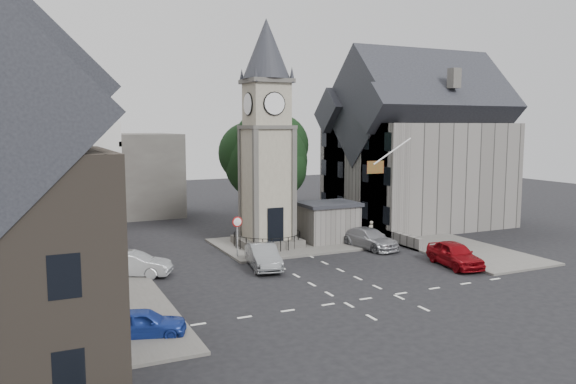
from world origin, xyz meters
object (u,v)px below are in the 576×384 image
stone_shelter (328,222)px  car_west_blue (143,323)px  car_east_red (455,254)px  pedestrian (371,231)px  clock_tower (267,135)px

stone_shelter → car_west_blue: bearing=-140.4°
stone_shelter → car_east_red: 10.40m
stone_shelter → car_east_red: (3.70, -9.69, -0.77)m
stone_shelter → pedestrian: stone_shelter is taller
car_west_blue → car_east_red: bearing=-62.4°
pedestrian → car_west_blue: bearing=18.5°
car_east_red → pedestrian: (-0.50, 8.78, 0.00)m
clock_tower → pedestrian: clock_tower is taller
stone_shelter → car_west_blue: size_ratio=1.20×
clock_tower → car_east_red: 15.16m
stone_shelter → clock_tower: bearing=174.2°
clock_tower → car_west_blue: clock_tower is taller
pedestrian → stone_shelter: bearing=-30.3°
pedestrian → clock_tower: bearing=-24.3°
stone_shelter → pedestrian: size_ratio=2.74×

